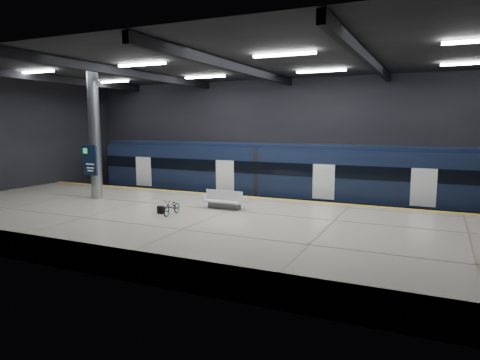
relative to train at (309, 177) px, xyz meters
The scene contains 10 objects.
ground 6.22m from the train, 110.59° to the right, with size 30.00×30.00×0.00m, color black.
room_shell 6.92m from the train, 110.62° to the right, with size 30.10×16.10×8.05m.
platform 8.40m from the train, 104.48° to the right, with size 30.00×11.00×1.10m, color beige.
safety_strip 3.57m from the train, 126.94° to the right, with size 30.00×0.40×0.01m, color gold.
rails 2.86m from the train, behind, with size 30.00×1.52×0.16m.
train is the anchor object (origin of this frame).
bench 6.71m from the train, 111.20° to the right, with size 1.99×0.84×0.88m.
bicycle 9.33m from the train, 114.79° to the right, with size 0.47×1.36×0.71m, color #99999E.
pannier_bag 9.61m from the train, 118.05° to the right, with size 0.30×0.18×0.35m, color black.
info_column 12.23m from the train, 147.05° to the right, with size 0.90×0.78×6.90m.
Camera 1 is at (8.74, -18.70, 5.16)m, focal length 32.00 mm.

